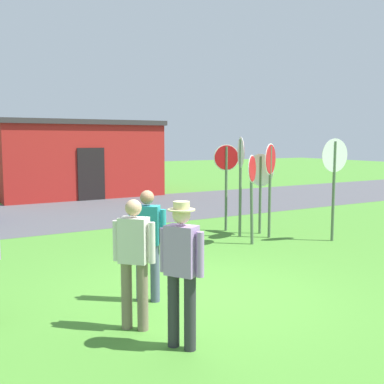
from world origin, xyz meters
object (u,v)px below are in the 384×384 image
(person_in_teal, at_px, (148,239))
(person_on_left, at_px, (182,266))
(stop_sign_leaning_left, at_px, (226,173))
(stop_sign_low_front, at_px, (334,171))
(stop_sign_center_cluster, at_px, (241,169))
(stop_sign_rear_left, at_px, (261,179))
(person_holding_notes, at_px, (134,257))
(stop_sign_leaning_right, at_px, (270,173))
(stop_sign_nearest, at_px, (252,185))

(person_in_teal, xyz_separation_m, person_on_left, (-0.33, -1.64, 0.03))
(stop_sign_leaning_left, bearing_deg, person_in_teal, -136.40)
(stop_sign_low_front, relative_size, person_on_left, 1.41)
(stop_sign_leaning_left, distance_m, stop_sign_center_cluster, 0.83)
(stop_sign_low_front, relative_size, person_in_teal, 1.45)
(stop_sign_rear_left, height_order, person_holding_notes, stop_sign_rear_left)
(person_in_teal, bearing_deg, stop_sign_leaning_right, 30.18)
(stop_sign_leaning_left, xyz_separation_m, stop_sign_low_front, (1.52, -2.30, 0.13))
(stop_sign_leaning_left, relative_size, stop_sign_nearest, 1.11)
(stop_sign_center_cluster, xyz_separation_m, stop_sign_nearest, (-0.26, -0.81, -0.32))
(person_in_teal, bearing_deg, stop_sign_low_front, 15.79)
(stop_sign_low_front, bearing_deg, person_in_teal, -164.21)
(stop_sign_nearest, bearing_deg, stop_sign_leaning_left, 76.46)
(person_on_left, bearing_deg, stop_sign_nearest, 44.27)
(stop_sign_nearest, distance_m, person_holding_notes, 5.33)
(stop_sign_leaning_right, relative_size, person_in_teal, 1.38)
(stop_sign_rear_left, height_order, person_on_left, stop_sign_rear_left)
(stop_sign_leaning_left, relative_size, stop_sign_rear_left, 1.11)
(stop_sign_leaning_right, bearing_deg, stop_sign_nearest, -156.87)
(stop_sign_low_front, distance_m, stop_sign_leaning_right, 1.51)
(stop_sign_leaning_right, distance_m, stop_sign_nearest, 0.93)
(stop_sign_center_cluster, bearing_deg, stop_sign_low_front, -42.25)
(stop_sign_low_front, relative_size, stop_sign_nearest, 1.18)
(stop_sign_leaning_left, height_order, stop_sign_leaning_right, stop_sign_leaning_right)
(stop_sign_low_front, height_order, stop_sign_leaning_right, stop_sign_low_front)
(stop_sign_leaning_right, height_order, person_on_left, stop_sign_leaning_right)
(stop_sign_center_cluster, bearing_deg, stop_sign_leaning_right, -38.09)
(stop_sign_low_front, distance_m, stop_sign_center_cluster, 2.23)
(stop_sign_center_cluster, distance_m, person_in_teal, 5.08)
(stop_sign_center_cluster, distance_m, stop_sign_nearest, 0.91)
(stop_sign_rear_left, relative_size, person_in_teal, 1.23)
(stop_sign_nearest, bearing_deg, stop_sign_rear_left, 42.55)
(stop_sign_low_front, xyz_separation_m, stop_sign_rear_left, (-0.96, 1.56, -0.27))
(person_holding_notes, relative_size, person_in_teal, 1.00)
(stop_sign_center_cluster, height_order, person_in_teal, stop_sign_center_cluster)
(person_in_teal, bearing_deg, person_on_left, -101.21)
(stop_sign_leaning_left, bearing_deg, stop_sign_nearest, -103.54)
(stop_sign_rear_left, bearing_deg, stop_sign_center_cluster, -174.48)
(person_holding_notes, xyz_separation_m, person_in_teal, (0.59, 0.86, 0.00))
(stop_sign_low_front, xyz_separation_m, stop_sign_leaning_right, (-1.08, 1.05, -0.09))
(stop_sign_nearest, distance_m, person_in_teal, 4.37)
(stop_sign_leaning_left, distance_m, person_on_left, 7.10)
(person_holding_notes, bearing_deg, stop_sign_rear_left, 37.50)
(stop_sign_leaning_left, height_order, stop_sign_low_front, stop_sign_low_front)
(stop_sign_leaning_right, bearing_deg, stop_sign_low_front, -44.26)
(stop_sign_rear_left, xyz_separation_m, person_on_left, (-4.97, -4.79, -0.43))
(stop_sign_center_cluster, height_order, stop_sign_nearest, stop_sign_center_cluster)
(stop_sign_low_front, xyz_separation_m, person_in_teal, (-5.61, -1.59, -0.74))
(stop_sign_center_cluster, xyz_separation_m, person_holding_notes, (-4.55, -3.95, -0.76))
(stop_sign_leaning_left, bearing_deg, stop_sign_low_front, -56.51)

